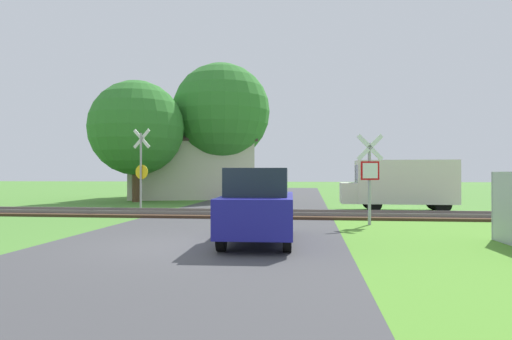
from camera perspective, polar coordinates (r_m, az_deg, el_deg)
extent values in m
plane|color=#4C8433|center=(10.73, -8.03, -9.33)|extent=(160.00, 160.00, 0.00)
cube|color=#424244|center=(12.65, -5.70, -7.95)|extent=(7.09, 80.00, 0.01)
cube|color=#422D1E|center=(17.90, -1.97, -5.59)|extent=(60.00, 2.60, 0.10)
cube|color=slate|center=(18.60, -1.64, -5.05)|extent=(60.00, 0.08, 0.12)
cube|color=slate|center=(17.19, -2.34, -5.43)|extent=(60.00, 0.08, 0.12)
cylinder|color=#9E9EA5|center=(15.14, 13.99, -1.69)|extent=(0.10, 0.10, 2.65)
cube|color=red|center=(15.08, 14.06, -0.08)|extent=(0.60, 0.14, 0.60)
cube|color=white|center=(15.05, 14.09, -0.08)|extent=(0.49, 0.10, 0.49)
cube|color=white|center=(15.10, 14.06, 2.76)|extent=(0.87, 0.19, 0.88)
cube|color=white|center=(15.10, 14.06, 2.76)|extent=(0.87, 0.19, 0.88)
cylinder|color=#9E9EA5|center=(20.82, -14.20, -0.23)|extent=(0.09, 0.09, 3.45)
cube|color=white|center=(20.92, -14.10, 3.82)|extent=(0.86, 0.25, 0.88)
cube|color=white|center=(20.92, -14.10, 3.82)|extent=(0.86, 0.25, 0.88)
cylinder|color=yellow|center=(20.87, -14.10, -0.24)|extent=(0.63, 0.19, 0.64)
cube|color=beige|center=(31.30, -7.96, 0.05)|extent=(9.01, 7.79, 3.84)
cube|color=#473833|center=(29.97, -7.98, 5.99)|extent=(8.74, 5.34, 2.70)
cube|color=#473833|center=(32.99, -7.94, 5.40)|extent=(8.74, 5.34, 2.70)
cube|color=brown|center=(31.56, -4.06, 6.10)|extent=(0.61, 0.61, 1.10)
cylinder|color=#513823|center=(27.45, -14.74, -1.53)|extent=(0.47, 0.47, 2.25)
sphere|color=#337A2D|center=(27.58, -14.73, 5.11)|extent=(5.51, 5.51, 5.51)
cylinder|color=#513823|center=(29.52, -4.37, -0.47)|extent=(0.44, 0.44, 3.27)
sphere|color=#337A2D|center=(29.78, -4.37, 7.24)|extent=(6.28, 6.28, 6.28)
cube|color=silver|center=(21.22, 18.10, -1.41)|extent=(4.22, 1.95, 1.90)
cube|color=silver|center=(20.92, 11.48, -2.80)|extent=(0.72, 1.81, 0.90)
cube|color=#19232D|center=(20.93, 12.49, -0.52)|extent=(0.06, 1.62, 0.85)
cube|color=navy|center=(22.16, 17.64, -2.22)|extent=(3.78, 0.05, 0.16)
cylinder|color=black|center=(21.81, 14.02, -3.88)|extent=(0.68, 0.19, 0.68)
cylinder|color=black|center=(20.27, 14.53, -4.15)|extent=(0.68, 0.19, 0.68)
cylinder|color=black|center=(22.32, 21.34, -3.79)|extent=(0.68, 0.19, 0.68)
cylinder|color=black|center=(20.81, 22.38, -4.03)|extent=(0.68, 0.19, 0.68)
cube|color=navy|center=(11.06, 0.34, -5.31)|extent=(1.80, 4.06, 0.84)
cube|color=#19232D|center=(10.82, 0.26, -1.49)|extent=(1.48, 2.25, 0.64)
cylinder|color=black|center=(12.42, 4.04, -6.71)|extent=(0.20, 0.61, 0.60)
cylinder|color=black|center=(12.51, -2.43, -6.67)|extent=(0.20, 0.61, 0.60)
cylinder|color=black|center=(9.72, 3.92, -8.47)|extent=(0.20, 0.61, 0.60)
cylinder|color=black|center=(9.84, -4.35, -8.37)|extent=(0.20, 0.61, 0.60)
cylinder|color=#9E9EA5|center=(12.85, 27.48, -3.99)|extent=(0.06, 0.06, 1.70)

